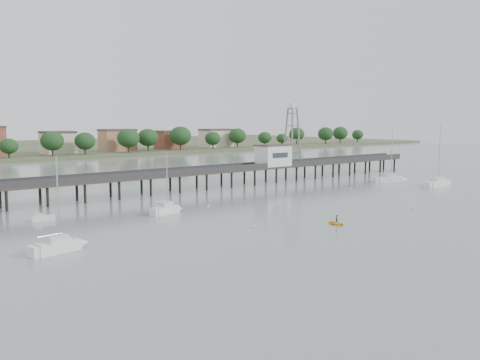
% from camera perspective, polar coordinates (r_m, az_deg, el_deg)
% --- Properties ---
extents(ground_plane, '(500.00, 500.00, 0.00)m').
position_cam_1_polar(ground_plane, '(75.36, 21.09, -5.83)').
color(ground_plane, slate).
rests_on(ground_plane, ground).
extents(pier, '(150.00, 5.00, 5.50)m').
position_cam_1_polar(pier, '(116.06, -5.52, 0.70)').
color(pier, '#2D2823').
rests_on(pier, ground).
extents(pier_building, '(8.40, 5.40, 5.30)m').
position_cam_1_polar(pier_building, '(131.37, 3.55, 2.66)').
color(pier_building, silver).
rests_on(pier_building, ground).
extents(lattice_tower, '(3.20, 3.20, 15.50)m').
position_cam_1_polar(lattice_tower, '(135.66, 5.58, 4.64)').
color(lattice_tower, slate).
rests_on(lattice_tower, ground).
extents(sailboat_b, '(6.28, 2.88, 10.22)m').
position_cam_1_polar(sailboat_b, '(89.28, -7.53, -3.13)').
color(sailboat_b, white).
rests_on(sailboat_b, ground).
extents(sailboat_a, '(7.34, 3.41, 11.80)m').
position_cam_1_polar(sailboat_a, '(67.14, -18.20, -6.64)').
color(sailboat_a, white).
rests_on(sailboat_a, ground).
extents(sailboat_d, '(9.50, 3.15, 15.39)m').
position_cam_1_polar(sailboat_d, '(133.54, 20.64, -0.29)').
color(sailboat_d, white).
rests_on(sailboat_d, ground).
extents(sailboat_e, '(8.49, 5.91, 13.70)m').
position_cam_1_polar(sailboat_e, '(137.66, 16.13, 0.07)').
color(sailboat_e, white).
rests_on(sailboat_e, ground).
extents(white_tender, '(3.59, 2.31, 1.30)m').
position_cam_1_polar(white_tender, '(87.54, -20.27, -3.85)').
color(white_tender, white).
rests_on(white_tender, ground).
extents(yellow_dinghy, '(1.92, 0.62, 2.67)m').
position_cam_1_polar(yellow_dinghy, '(80.66, 10.26, -4.70)').
color(yellow_dinghy, yellow).
rests_on(yellow_dinghy, ground).
extents(dinghy_occupant, '(0.75, 1.30, 0.29)m').
position_cam_1_polar(dinghy_occupant, '(80.66, 10.26, -4.70)').
color(dinghy_occupant, black).
rests_on(dinghy_occupant, ground).
extents(mooring_buoys, '(58.56, 24.82, 0.39)m').
position_cam_1_polar(mooring_buoys, '(101.55, 11.21, -2.35)').
color(mooring_buoys, beige).
rests_on(mooring_buoys, ground).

